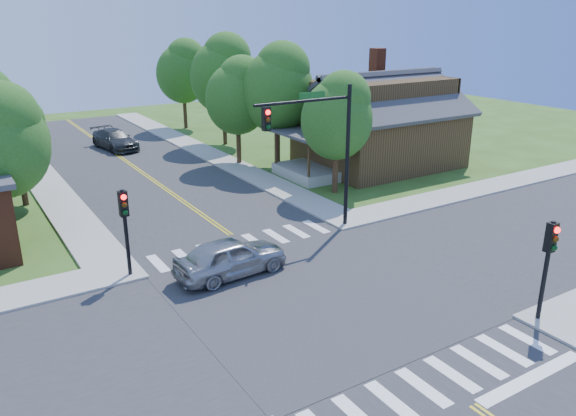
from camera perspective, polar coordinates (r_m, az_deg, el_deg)
ground at (r=21.96m, az=3.09°, el=-9.05°), size 100.00×100.00×0.00m
road_ns at (r=21.95m, az=3.09°, el=-9.00°), size 10.00×90.00×0.04m
road_ew at (r=21.95m, az=3.09°, el=-8.99°), size 90.00×10.00×0.04m
intersection_patch at (r=21.96m, az=3.09°, el=-9.05°), size 10.20×10.20×0.06m
sidewalk_ne at (r=42.84m, az=8.31°, el=5.04°), size 40.00×40.00×0.14m
crosswalk_north at (r=26.74m, az=-4.57°, el=-3.62°), size 8.85×2.00×0.01m
crosswalk_south at (r=18.01m, az=14.98°, el=-16.56°), size 8.85×2.00×0.01m
centerline at (r=21.94m, az=3.09°, el=-8.94°), size 0.30×90.00×0.01m
stop_bar at (r=19.05m, az=23.52°, el=-15.62°), size 4.60×0.45×0.09m
signal_mast_ne at (r=26.75m, az=3.27°, el=7.22°), size 5.30×0.42×7.20m
signal_pole_se at (r=21.12m, az=24.99°, el=-4.14°), size 0.34×0.42×3.80m
signal_pole_nw at (r=23.37m, az=-16.25°, el=-0.89°), size 0.34×0.42×3.80m
house_ne at (r=40.54m, az=9.20°, el=8.91°), size 13.05×8.80×7.11m
tree_e_a at (r=33.41m, az=5.16°, el=9.49°), size 4.31×4.10×7.33m
tree_e_b at (r=39.17m, az=-0.95°, el=12.32°), size 5.12×4.87×8.71m
tree_e_c at (r=46.71m, az=-6.53°, el=13.60°), size 5.33×5.06×9.06m
tree_e_d at (r=54.33m, az=-10.56°, el=13.66°), size 4.90×4.65×8.33m
tree_w_a at (r=28.91m, az=-27.22°, el=6.30°), size 4.47×4.25×7.60m
tree_house at (r=40.11m, az=-5.04°, el=11.48°), size 4.55×4.32×7.73m
tree_bldg at (r=34.44m, az=-25.86°, el=6.71°), size 3.66×3.48×6.22m
car_silver at (r=23.40m, az=-5.84°, el=-5.04°), size 2.54×5.02×1.63m
car_dgrey at (r=47.42m, az=-17.17°, el=6.62°), size 3.82×5.98×1.54m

